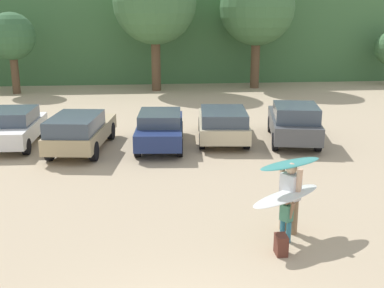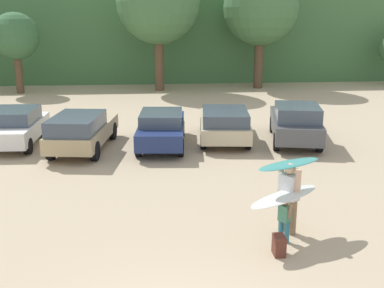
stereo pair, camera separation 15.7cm
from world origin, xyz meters
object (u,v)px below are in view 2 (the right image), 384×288
at_px(parked_car_tan, 82,130).
at_px(surfboard_white, 285,196).
at_px(parked_car_champagne, 224,123).
at_px(person_child, 285,217).
at_px(parked_car_navy, 162,128).
at_px(person_adult, 289,194).
at_px(backpack_dropped, 279,245).
at_px(parked_car_white, 14,126).
at_px(surfboard_teal, 289,164).
at_px(parked_car_dark_gray, 295,122).

height_order(parked_car_tan, surfboard_white, parked_car_tan).
xyz_separation_m(parked_car_champagne, surfboard_white, (0.03, -8.81, 0.32)).
bearing_deg(person_child, parked_car_champagne, -123.21).
height_order(person_child, surfboard_white, surfboard_white).
xyz_separation_m(parked_car_navy, person_adult, (2.78, -7.85, 0.23)).
height_order(parked_car_navy, surfboard_white, parked_car_navy).
relative_size(person_child, backpack_dropped, 2.31).
height_order(parked_car_tan, person_adult, person_adult).
height_order(parked_car_white, surfboard_teal, surfboard_teal).
relative_size(parked_car_white, person_child, 3.85).
bearing_deg(parked_car_white, person_adult, -133.51).
xyz_separation_m(parked_car_navy, parked_car_champagne, (2.55, 0.61, -0.01)).
bearing_deg(backpack_dropped, person_adult, 65.90).
xyz_separation_m(parked_car_tan, surfboard_white, (5.60, -7.83, 0.25)).
relative_size(parked_car_white, surfboard_teal, 2.19).
bearing_deg(person_adult, parked_car_champagne, -121.78).
bearing_deg(person_child, backpack_dropped, 32.63).
bearing_deg(parked_car_dark_gray, person_child, 173.08).
distance_m(parked_car_white, person_child, 12.23).
bearing_deg(backpack_dropped, surfboard_white, 68.27).
relative_size(parked_car_white, parked_car_navy, 0.88).
bearing_deg(parked_car_champagne, person_adult, -172.58).
bearing_deg(person_child, person_adult, -147.49).
xyz_separation_m(parked_car_tan, parked_car_champagne, (5.56, 0.99, -0.06)).
bearing_deg(parked_car_tan, person_child, -137.09).
distance_m(person_adult, surfboard_white, 0.41).
xyz_separation_m(parked_car_navy, person_child, (2.57, -8.32, -0.15)).
bearing_deg(backpack_dropped, parked_car_champagne, 88.45).
relative_size(parked_car_tan, parked_car_dark_gray, 1.00).
height_order(parked_car_white, person_adult, person_adult).
relative_size(person_adult, surfboard_teal, 0.94).
bearing_deg(parked_car_navy, person_adult, -156.06).
relative_size(person_adult, person_child, 1.65).
xyz_separation_m(parked_car_tan, person_child, (5.58, -7.94, -0.21)).
distance_m(parked_car_navy, parked_car_champagne, 2.62).
bearing_deg(parked_car_dark_gray, person_adult, 173.45).
height_order(parked_car_tan, surfboard_teal, surfboard_teal).
xyz_separation_m(parked_car_white, parked_car_tan, (2.73, -1.03, 0.04)).
distance_m(parked_car_navy, backpack_dropped, 9.24).
xyz_separation_m(parked_car_champagne, person_child, (0.02, -8.93, -0.15)).
relative_size(surfboard_white, backpack_dropped, 4.73).
xyz_separation_m(parked_car_tan, person_adult, (5.79, -7.47, 0.17)).
distance_m(parked_car_tan, person_adult, 9.46).
height_order(parked_car_champagne, person_child, parked_car_champagne).
bearing_deg(backpack_dropped, surfboard_teal, 67.61).
xyz_separation_m(parked_car_dark_gray, person_child, (-2.78, -8.42, -0.24)).
distance_m(parked_car_dark_gray, surfboard_white, 8.76).
height_order(parked_car_dark_gray, person_adult, person_adult).
relative_size(parked_car_white, parked_car_champagne, 0.88).
bearing_deg(parked_car_navy, parked_car_white, 88.04).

